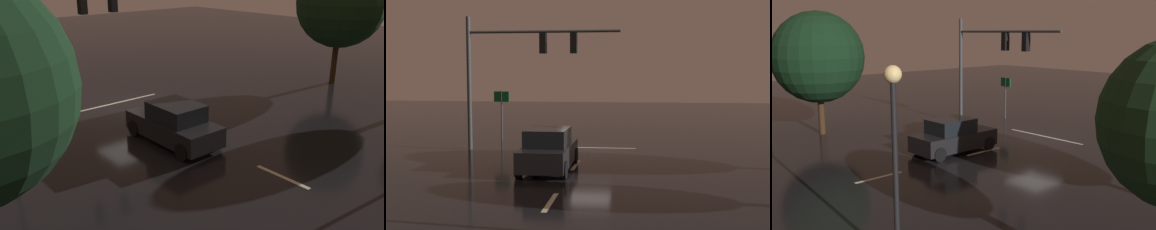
{
  "view_description": "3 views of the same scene",
  "coord_description": "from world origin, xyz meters",
  "views": [
    {
      "loc": [
        10.76,
        17.68,
        6.85
      ],
      "look_at": [
        0.63,
        5.97,
        1.32
      ],
      "focal_mm": 39.21,
      "sensor_mm": 36.0,
      "label": 1
    },
    {
      "loc": [
        -2.6,
        24.39,
        3.92
      ],
      "look_at": [
        -0.08,
        3.8,
        2.11
      ],
      "focal_mm": 46.2,
      "sensor_mm": 36.0,
      "label": 2
    },
    {
      "loc": [
        -15.34,
        19.08,
        5.88
      ],
      "look_at": [
        0.7,
        4.68,
        1.85
      ],
      "focal_mm": 41.67,
      "sensor_mm": 36.0,
      "label": 3
    }
  ],
  "objects": [
    {
      "name": "stop_bar",
      "position": [
        0.0,
        -0.89,
        0.0
      ],
      "size": [
        5.0,
        0.16,
        0.01
      ],
      "primitive_type": "cube",
      "color": "beige",
      "rests_on": "ground_plane"
    },
    {
      "name": "car_approaching",
      "position": [
        0.93,
        5.19,
        0.8
      ],
      "size": [
        1.9,
        4.37,
        1.7
      ],
      "color": "black",
      "rests_on": "ground_plane"
    },
    {
      "name": "lane_dash_mid",
      "position": [
        0.0,
        10.0,
        0.0
      ],
      "size": [
        0.16,
        2.2,
        0.01
      ],
      "primitive_type": "cube",
      "rotation": [
        0.0,
        0.0,
        1.57
      ],
      "color": "beige",
      "rests_on": "ground_plane"
    },
    {
      "name": "traffic_signal_assembly",
      "position": [
        3.43,
        0.3,
        4.59
      ],
      "size": [
        7.71,
        0.47,
        6.68
      ],
      "color": "#383A3D",
      "rests_on": "ground_plane"
    },
    {
      "name": "lane_dash_far",
      "position": [
        0.0,
        4.0,
        0.0
      ],
      "size": [
        0.16,
        2.2,
        0.01
      ],
      "primitive_type": "cube",
      "rotation": [
        0.0,
        0.0,
        1.57
      ],
      "color": "beige",
      "rests_on": "ground_plane"
    },
    {
      "name": "ground_plane",
      "position": [
        0.0,
        0.0,
        0.0
      ],
      "size": [
        80.0,
        80.0,
        0.0
      ],
      "primitive_type": "plane",
      "color": "black"
    },
    {
      "name": "route_sign",
      "position": [
        5.19,
        -3.14,
        2.06
      ],
      "size": [
        0.9,
        0.13,
        2.86
      ],
      "color": "#383A3D",
      "rests_on": "ground_plane"
    }
  ]
}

